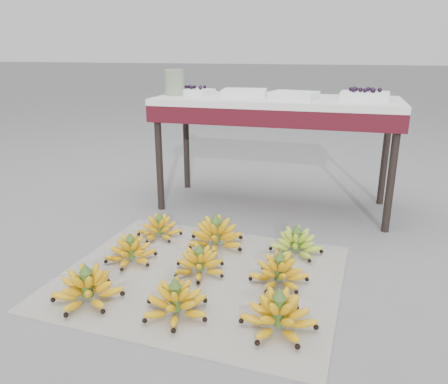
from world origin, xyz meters
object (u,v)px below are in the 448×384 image
(bunch_front_right, at_px, (279,315))
(bunch_front_left, at_px, (87,288))
(tray_left, at_px, (245,92))
(bunch_front_center, at_px, (176,302))
(tray_far_right, at_px, (365,95))
(vendor_table, at_px, (276,111))
(bunch_back_left, at_px, (160,228))
(glass_jar, at_px, (174,82))
(tray_far_left, at_px, (194,91))
(newspaper_mat, at_px, (201,276))
(bunch_mid_right, at_px, (279,272))
(bunch_mid_left, at_px, (131,251))
(bunch_back_center, at_px, (216,235))
(bunch_mid_center, at_px, (199,263))
(bunch_back_right, at_px, (296,244))
(tray_right, at_px, (294,95))

(bunch_front_right, bearing_deg, bunch_front_left, -175.28)
(tray_left, bearing_deg, bunch_front_center, -87.79)
(tray_left, bearing_deg, tray_far_right, -0.37)
(vendor_table, bearing_deg, bunch_back_left, -127.45)
(bunch_back_left, height_order, glass_jar, glass_jar)
(bunch_back_left, distance_m, tray_far_left, 0.98)
(newspaper_mat, bearing_deg, bunch_back_left, 135.10)
(bunch_mid_right, bearing_deg, bunch_mid_left, -170.26)
(bunch_front_left, relative_size, bunch_back_center, 0.79)
(bunch_front_right, relative_size, bunch_mid_center, 0.99)
(bunch_front_left, distance_m, glass_jar, 1.52)
(tray_left, bearing_deg, bunch_front_right, -71.73)
(vendor_table, bearing_deg, bunch_back_center, -104.39)
(bunch_mid_left, height_order, bunch_back_right, bunch_back_right)
(glass_jar, bearing_deg, bunch_front_left, -85.00)
(bunch_back_center, height_order, bunch_back_right, bunch_back_center)
(bunch_mid_center, distance_m, tray_right, 1.22)
(glass_jar, bearing_deg, bunch_front_center, -69.21)
(bunch_back_left, relative_size, bunch_back_right, 0.83)
(tray_left, distance_m, tray_right, 0.33)
(tray_left, bearing_deg, vendor_table, -9.71)
(bunch_back_left, bearing_deg, tray_far_left, 91.80)
(bunch_front_left, relative_size, bunch_back_left, 1.27)
(bunch_front_right, bearing_deg, tray_right, 98.99)
(bunch_front_left, bearing_deg, bunch_back_left, 83.33)
(bunch_front_left, relative_size, tray_far_left, 1.13)
(bunch_front_left, xyz_separation_m, bunch_back_left, (0.02, 0.68, -0.01))
(tray_left, bearing_deg, tray_right, -12.82)
(vendor_table, height_order, tray_far_left, tray_far_left)
(bunch_front_left, height_order, bunch_mid_right, bunch_front_left)
(newspaper_mat, bearing_deg, glass_jar, 116.43)
(bunch_back_center, height_order, vendor_table, vendor_table)
(tray_far_left, distance_m, tray_right, 0.67)
(bunch_mid_left, height_order, bunch_mid_center, bunch_mid_left)
(newspaper_mat, relative_size, bunch_back_center, 3.25)
(bunch_mid_left, bearing_deg, bunch_front_center, -61.22)
(bunch_mid_center, bearing_deg, bunch_front_center, -71.96)
(bunch_back_center, relative_size, vendor_table, 0.26)
(newspaper_mat, height_order, glass_jar, glass_jar)
(bunch_back_center, height_order, glass_jar, glass_jar)
(bunch_mid_left, bearing_deg, glass_jar, 80.06)
(bunch_front_center, bearing_deg, bunch_back_center, 71.80)
(bunch_front_center, xyz_separation_m, vendor_table, (0.16, 1.36, 0.57))
(bunch_back_left, relative_size, tray_far_left, 0.89)
(bunch_mid_right, bearing_deg, bunch_front_center, -123.93)
(newspaper_mat, relative_size, tray_left, 4.27)
(vendor_table, height_order, tray_right, tray_right)
(bunch_mid_left, bearing_deg, tray_far_right, 26.67)
(bunch_mid_left, height_order, tray_far_right, tray_far_right)
(newspaper_mat, relative_size, bunch_front_center, 3.63)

